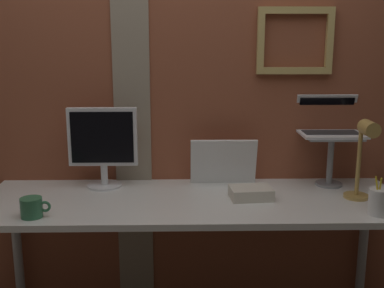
{
  "coord_description": "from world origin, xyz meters",
  "views": [
    {
      "loc": [
        0.07,
        -2.08,
        1.54
      ],
      "look_at": [
        0.12,
        0.21,
        1.02
      ],
      "focal_mm": 44.52,
      "sensor_mm": 36.0,
      "label": 1
    }
  ],
  "objects_px": {
    "laptop": "(329,123)",
    "desk_lamp": "(364,151)",
    "whiteboard_panel": "(223,162)",
    "coffee_mug": "(32,208)",
    "monitor": "(103,142)",
    "pen_cup": "(379,202)"
  },
  "relations": [
    {
      "from": "monitor",
      "to": "laptop",
      "type": "xyz_separation_m",
      "value": [
        1.18,
        0.07,
        0.08
      ]
    },
    {
      "from": "monitor",
      "to": "laptop",
      "type": "relative_size",
      "value": 1.29
    },
    {
      "from": "desk_lamp",
      "to": "pen_cup",
      "type": "xyz_separation_m",
      "value": [
        0.02,
        -0.17,
        -0.19
      ]
    },
    {
      "from": "desk_lamp",
      "to": "pen_cup",
      "type": "relative_size",
      "value": 2.24
    },
    {
      "from": "monitor",
      "to": "coffee_mug",
      "type": "height_order",
      "value": "monitor"
    },
    {
      "from": "coffee_mug",
      "to": "pen_cup",
      "type": "bearing_deg",
      "value": -0.0
    },
    {
      "from": "whiteboard_panel",
      "to": "coffee_mug",
      "type": "distance_m",
      "value": 0.99
    },
    {
      "from": "monitor",
      "to": "desk_lamp",
      "type": "relative_size",
      "value": 1.05
    },
    {
      "from": "desk_lamp",
      "to": "whiteboard_panel",
      "type": "bearing_deg",
      "value": 155.46
    },
    {
      "from": "laptop",
      "to": "desk_lamp",
      "type": "height_order",
      "value": "laptop"
    },
    {
      "from": "desk_lamp",
      "to": "coffee_mug",
      "type": "height_order",
      "value": "desk_lamp"
    },
    {
      "from": "whiteboard_panel",
      "to": "monitor",
      "type": "bearing_deg",
      "value": -177.06
    },
    {
      "from": "pen_cup",
      "to": "coffee_mug",
      "type": "relative_size",
      "value": 1.34
    },
    {
      "from": "laptop",
      "to": "pen_cup",
      "type": "relative_size",
      "value": 1.83
    },
    {
      "from": "monitor",
      "to": "pen_cup",
      "type": "xyz_separation_m",
      "value": [
        1.27,
        -0.43,
        -0.18
      ]
    },
    {
      "from": "laptop",
      "to": "coffee_mug",
      "type": "relative_size",
      "value": 2.46
    },
    {
      "from": "laptop",
      "to": "whiteboard_panel",
      "type": "distance_m",
      "value": 0.59
    },
    {
      "from": "monitor",
      "to": "pen_cup",
      "type": "height_order",
      "value": "monitor"
    },
    {
      "from": "laptop",
      "to": "desk_lamp",
      "type": "xyz_separation_m",
      "value": [
        0.07,
        -0.32,
        -0.08
      ]
    },
    {
      "from": "laptop",
      "to": "desk_lamp",
      "type": "distance_m",
      "value": 0.34
    },
    {
      "from": "coffee_mug",
      "to": "monitor",
      "type": "bearing_deg",
      "value": 60.02
    },
    {
      "from": "whiteboard_panel",
      "to": "coffee_mug",
      "type": "xyz_separation_m",
      "value": [
        -0.87,
        -0.46,
        -0.08
      ]
    }
  ]
}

